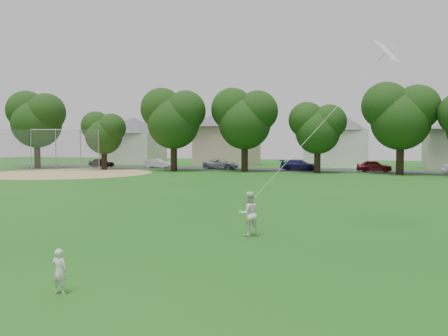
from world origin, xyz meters
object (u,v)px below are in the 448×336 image
(toddler, at_px, (59,271))
(older_boy, at_px, (249,214))
(kite, at_px, (320,125))
(baseball_backstop, at_px, (54,150))

(toddler, xyz_separation_m, older_boy, (2.10, 6.63, 0.27))
(toddler, height_order, kite, kite)
(toddler, relative_size, baseball_backstop, 0.09)
(older_boy, distance_m, kite, 3.85)
(older_boy, bearing_deg, toddler, 34.16)
(toddler, xyz_separation_m, baseball_backstop, (-28.70, 34.15, 1.93))
(kite, xyz_separation_m, baseball_backstop, (-32.92, 26.19, -1.26))
(toddler, distance_m, baseball_backstop, 44.65)
(older_boy, bearing_deg, baseball_backstop, -80.04)
(toddler, relative_size, older_boy, 0.63)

